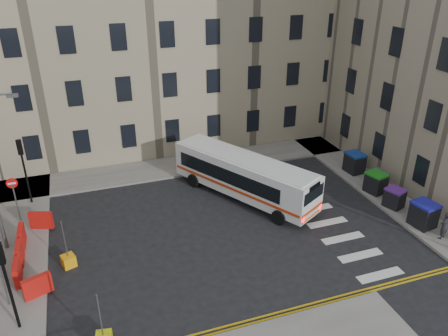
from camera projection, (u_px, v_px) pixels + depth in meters
ground at (254, 224)px, 24.72m from camera, size 120.00×120.00×0.00m
pavement_north at (127, 174)px, 30.22m from camera, size 36.00×3.20×0.15m
pavement_east at (350, 170)px, 30.72m from camera, size 2.40×26.00×0.15m
terrace_north at (88, 32)px, 32.01m from camera, size 38.30×10.80×17.20m
traffic_light_nw at (23, 162)px, 25.44m from camera, size 0.28×0.22×4.10m
traffic_light_sw at (5, 274)px, 16.54m from camera, size 0.28×0.22×4.10m
no_entry_north at (14, 191)px, 23.95m from camera, size 0.60×0.08×3.00m
no_entry_south at (0, 269)px, 18.01m from camera, size 0.60×0.08×3.00m
roadworks_barriers at (28, 252)px, 21.38m from camera, size 1.66×6.26×1.00m
bus at (244, 175)px, 26.86m from camera, size 6.77×9.62×2.67m
wheelie_bin_a at (424, 214)px, 24.05m from camera, size 1.30×1.45×1.42m
wheelie_bin_b at (394, 198)px, 25.92m from camera, size 1.24×1.32×1.18m
wheelie_bin_c at (376, 183)px, 27.50m from camera, size 1.29×1.40×1.31m
wheelie_bin_d at (377, 180)px, 27.91m from camera, size 1.11×1.23×1.22m
wheelie_bin_e at (355, 162)px, 30.06m from camera, size 1.20×1.35×1.39m
pedestrian at (444, 226)px, 22.92m from camera, size 0.67×0.56×1.57m
bollard_yellow at (69, 261)px, 21.29m from camera, size 0.76×0.76×0.60m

